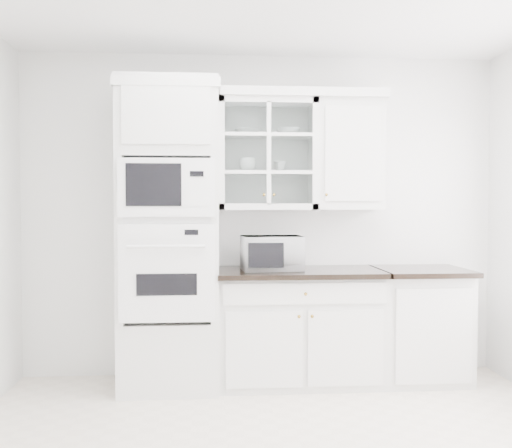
{
  "coord_description": "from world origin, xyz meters",
  "views": [
    {
      "loc": [
        -0.41,
        -3.09,
        1.44
      ],
      "look_at": [
        -0.1,
        1.05,
        1.3
      ],
      "focal_mm": 40.0,
      "sensor_mm": 36.0,
      "label": 1
    }
  ],
  "objects": [
    {
      "name": "base_cabinet_run",
      "position": [
        0.28,
        1.45,
        0.46
      ],
      "size": [
        1.32,
        0.67,
        0.92
      ],
      "color": "silver",
      "rests_on": "ground"
    },
    {
      "name": "crown_molding",
      "position": [
        -0.07,
        1.56,
        2.33
      ],
      "size": [
        2.14,
        0.38,
        0.07
      ],
      "primitive_type": "cube",
      "color": "silver",
      "rests_on": "room_shell"
    },
    {
      "name": "bowl_a",
      "position": [
        -0.13,
        1.57,
        2.03
      ],
      "size": [
        0.24,
        0.24,
        0.05
      ],
      "primitive_type": "imported",
      "rotation": [
        0.0,
        0.0,
        0.24
      ],
      "color": "white",
      "rests_on": "upper_cabinet_glass"
    },
    {
      "name": "countertop_microwave",
      "position": [
        0.05,
        1.42,
        1.06
      ],
      "size": [
        0.5,
        0.42,
        0.27
      ],
      "primitive_type": "imported",
      "rotation": [
        0.0,
        0.0,
        3.21
      ],
      "color": "white",
      "rests_on": "base_cabinet_run"
    },
    {
      "name": "room_shell",
      "position": [
        0.0,
        0.43,
        1.78
      ],
      "size": [
        4.0,
        3.5,
        2.7
      ],
      "color": "white",
      "rests_on": "ground"
    },
    {
      "name": "upper_cabinet_solid",
      "position": [
        0.71,
        1.58,
        1.85
      ],
      "size": [
        0.55,
        0.33,
        0.9
      ],
      "primitive_type": "cube",
      "color": "silver",
      "rests_on": "room_shell"
    },
    {
      "name": "cup_b",
      "position": [
        0.14,
        1.59,
        1.75
      ],
      "size": [
        0.12,
        0.12,
        0.09
      ],
      "primitive_type": "imported",
      "rotation": [
        0.0,
        0.0,
        0.29
      ],
      "color": "white",
      "rests_on": "upper_cabinet_glass"
    },
    {
      "name": "bowl_b",
      "position": [
        0.21,
        1.6,
        2.04
      ],
      "size": [
        0.21,
        0.21,
        0.06
      ],
      "primitive_type": "imported",
      "rotation": [
        0.0,
        0.0,
        0.14
      ],
      "color": "white",
      "rests_on": "upper_cabinet_glass"
    },
    {
      "name": "upper_cabinet_glass",
      "position": [
        0.03,
        1.58,
        1.85
      ],
      "size": [
        0.8,
        0.33,
        0.9
      ],
      "color": "silver",
      "rests_on": "room_shell"
    },
    {
      "name": "oven_column",
      "position": [
        -0.75,
        1.42,
        1.2
      ],
      "size": [
        0.76,
        0.68,
        2.4
      ],
      "color": "silver",
      "rests_on": "ground"
    },
    {
      "name": "cup_a",
      "position": [
        -0.13,
        1.57,
        1.77
      ],
      "size": [
        0.16,
        0.16,
        0.11
      ],
      "primitive_type": "imported",
      "rotation": [
        0.0,
        0.0,
        -0.16
      ],
      "color": "white",
      "rests_on": "upper_cabinet_glass"
    },
    {
      "name": "extra_base_cabinet",
      "position": [
        1.28,
        1.45,
        0.46
      ],
      "size": [
        0.72,
        0.67,
        0.92
      ],
      "color": "silver",
      "rests_on": "ground"
    }
  ]
}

